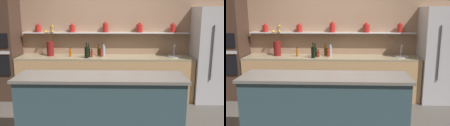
% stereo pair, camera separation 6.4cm
% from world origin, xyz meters
% --- Properties ---
extents(ground_plane, '(12.00, 12.00, 0.00)m').
position_xyz_m(ground_plane, '(0.00, 0.00, 0.00)').
color(ground_plane, '#4C4742').
extents(back_wall_unit, '(5.20, 0.28, 2.60)m').
position_xyz_m(back_wall_unit, '(-0.00, 1.60, 1.30)').
color(back_wall_unit, '#937056').
rests_on(back_wall_unit, ground_plane).
extents(back_counter_unit, '(3.68, 0.62, 0.92)m').
position_xyz_m(back_counter_unit, '(-0.05, 1.24, 0.46)').
color(back_counter_unit, tan).
rests_on(back_counter_unit, ground_plane).
extents(island_counter, '(2.30, 0.61, 1.02)m').
position_xyz_m(island_counter, '(0.00, -0.69, 0.51)').
color(island_counter, '#334C56').
rests_on(island_counter, ground_plane).
extents(refrigerator, '(0.79, 0.73, 1.96)m').
position_xyz_m(refrigerator, '(2.21, 1.20, 0.98)').
color(refrigerator, '#B7B7BC').
rests_on(refrigerator, ground_plane).
extents(oven_tower, '(0.69, 0.64, 2.13)m').
position_xyz_m(oven_tower, '(-2.26, 1.24, 1.06)').
color(oven_tower, '#3D281E').
rests_on(oven_tower, ground_plane).
extents(flower_vase, '(0.19, 0.15, 0.66)m').
position_xyz_m(flower_vase, '(-1.23, 1.32, 1.10)').
color(flower_vase, maroon).
rests_on(flower_vase, back_counter_unit).
extents(sink_fixture, '(0.29, 0.29, 0.25)m').
position_xyz_m(sink_fixture, '(1.44, 1.25, 0.94)').
color(sink_fixture, '#B7B7BC').
rests_on(sink_fixture, back_counter_unit).
extents(bottle_sauce_0, '(0.05, 0.05, 0.19)m').
position_xyz_m(bottle_sauce_0, '(-0.12, 1.22, 1.00)').
color(bottle_sauce_0, maroon).
rests_on(bottle_sauce_0, back_counter_unit).
extents(bottle_spirit_1, '(0.07, 0.07, 0.29)m').
position_xyz_m(bottle_spirit_1, '(-0.07, 1.29, 1.04)').
color(bottle_spirit_1, gray).
rests_on(bottle_spirit_1, back_counter_unit).
extents(bottle_spirit_2, '(0.07, 0.07, 0.25)m').
position_xyz_m(bottle_spirit_2, '(-0.18, 1.39, 1.02)').
color(bottle_spirit_2, '#4C2D0C').
rests_on(bottle_spirit_2, back_counter_unit).
extents(bottle_sauce_3, '(0.05, 0.05, 0.17)m').
position_xyz_m(bottle_sauce_3, '(-0.32, 1.19, 0.99)').
color(bottle_sauce_3, maroon).
rests_on(bottle_sauce_3, back_counter_unit).
extents(bottle_sauce_4, '(0.05, 0.05, 0.19)m').
position_xyz_m(bottle_sauce_4, '(-0.78, 1.24, 1.00)').
color(bottle_sauce_4, '#9E4C0A').
rests_on(bottle_sauce_4, back_counter_unit).
extents(bottle_wine_5, '(0.08, 0.08, 0.32)m').
position_xyz_m(bottle_wine_5, '(-0.41, 1.08, 1.04)').
color(bottle_wine_5, black).
rests_on(bottle_wine_5, back_counter_unit).
extents(bottle_wine_6, '(0.08, 0.08, 0.29)m').
position_xyz_m(bottle_wine_6, '(-0.39, 1.22, 1.03)').
color(bottle_wine_6, black).
rests_on(bottle_wine_6, back_counter_unit).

